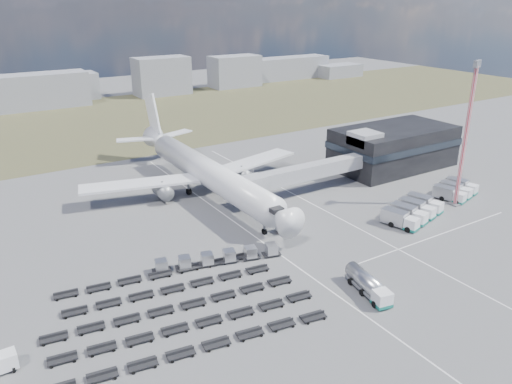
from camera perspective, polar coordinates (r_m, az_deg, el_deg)
ground at (r=83.57m, az=4.36°, el=-7.12°), size 420.00×420.00×0.00m
grass_strip at (r=178.79m, az=-17.17°, el=7.61°), size 420.00×90.00×0.01m
lane_markings at (r=91.14m, az=8.21°, el=-4.74°), size 47.12×110.00×0.01m
terminal at (r=128.42m, az=15.40°, el=5.03°), size 30.40×16.40×11.00m
jet_bridge at (r=105.25m, az=4.84°, el=2.05°), size 30.30×3.80×7.05m
airliner at (r=106.91m, az=-5.88°, el=2.46°), size 51.59×64.53×17.62m
skyline at (r=213.95m, az=-21.74°, el=11.28°), size 298.03×24.39×25.57m
fuel_tanker at (r=74.22m, az=12.70°, el=-10.30°), size 3.99×9.43×2.96m
pushback_tug at (r=91.06m, az=3.43°, el=-4.01°), size 3.70×2.20×1.59m
catering_truck at (r=119.50m, az=-1.18°, el=2.60°), size 3.44×5.82×2.50m
service_trucks_near at (r=100.24m, az=17.47°, el=-2.09°), size 14.08×10.09×2.82m
service_trucks_far at (r=114.44m, az=21.83°, el=0.22°), size 10.13×8.62×2.66m
uld_row at (r=80.30m, az=-4.35°, el=-7.47°), size 20.67×7.05×1.90m
baggage_dollies at (r=70.47m, az=-8.95°, el=-12.92°), size 37.37×25.13×0.81m
floodlight_mast at (r=106.09m, az=22.85°, el=5.92°), size 2.75×2.23×28.92m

